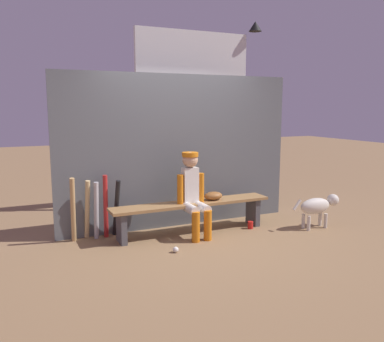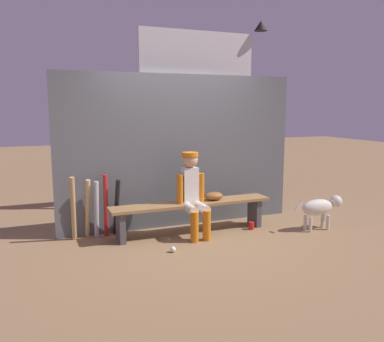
{
  "view_description": "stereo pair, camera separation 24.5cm",
  "coord_description": "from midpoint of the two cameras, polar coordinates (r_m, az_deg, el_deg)",
  "views": [
    {
      "loc": [
        -2.36,
        -5.14,
        1.8
      ],
      "look_at": [
        0.0,
        0.0,
        0.91
      ],
      "focal_mm": 38.0,
      "sensor_mm": 36.0,
      "label": 1
    },
    {
      "loc": [
        -2.14,
        -5.24,
        1.8
      ],
      "look_at": [
        0.0,
        0.0,
        0.91
      ],
      "focal_mm": 38.0,
      "sensor_mm": 36.0,
      "label": 2
    }
  ],
  "objects": [
    {
      "name": "bat_aluminum_silver",
      "position": [
        5.74,
        -14.49,
        -5.42
      ],
      "size": [
        0.08,
        0.13,
        0.8
      ],
      "primitive_type": "cylinder",
      "rotation": [
        0.08,
        0.0,
        0.15
      ],
      "color": "#B7B7BC",
      "rests_on": "ground_plane"
    },
    {
      "name": "bat_wood_tan",
      "position": [
        5.66,
        -17.56,
        -5.26
      ],
      "size": [
        0.08,
        0.23,
        0.9
      ],
      "primitive_type": "cylinder",
      "rotation": [
        0.18,
        0.0,
        -0.09
      ],
      "color": "tan",
      "rests_on": "ground_plane"
    },
    {
      "name": "player_seated",
      "position": [
        5.66,
        -1.04,
        -2.85
      ],
      "size": [
        0.41,
        0.55,
        1.18
      ],
      "color": "silver",
      "rests_on": "ground_plane"
    },
    {
      "name": "chainlink_fence",
      "position": [
        6.11,
        -2.91,
        2.77
      ],
      "size": [
        3.69,
        0.03,
        2.28
      ],
      "primitive_type": "cube",
      "color": "#595E63",
      "rests_on": "ground_plane"
    },
    {
      "name": "ground_plane",
      "position": [
        5.94,
        -1.2,
        -8.68
      ],
      "size": [
        30.0,
        30.0,
        0.0
      ],
      "primitive_type": "plane",
      "color": "olive"
    },
    {
      "name": "bat_aluminum_black",
      "position": [
        5.79,
        -11.76,
        -5.12
      ],
      "size": [
        0.1,
        0.25,
        0.82
      ],
      "primitive_type": "cylinder",
      "rotation": [
        0.22,
        0.0,
        0.16
      ],
      "color": "black",
      "rests_on": "ground_plane"
    },
    {
      "name": "scoreboard",
      "position": [
        7.46,
        -0.34,
        13.42
      ],
      "size": [
        2.42,
        0.27,
        3.37
      ],
      "color": "#3F3F42",
      "rests_on": "ground_plane"
    },
    {
      "name": "cup_on_ground",
      "position": [
        6.16,
        7.06,
        -7.54
      ],
      "size": [
        0.08,
        0.08,
        0.11
      ],
      "primitive_type": "cylinder",
      "color": "red",
      "rests_on": "ground_plane"
    },
    {
      "name": "cup_on_bench",
      "position": [
        5.87,
        -1.55,
        -3.72
      ],
      "size": [
        0.08,
        0.08,
        0.11
      ],
      "primitive_type": "cylinder",
      "color": "silver",
      "rests_on": "dugout_bench"
    },
    {
      "name": "baseball_glove",
      "position": [
        5.94,
        1.82,
        -3.51
      ],
      "size": [
        0.28,
        0.2,
        0.12
      ],
      "primitive_type": "ellipsoid",
      "color": "brown",
      "rests_on": "dugout_bench"
    },
    {
      "name": "dog",
      "position": [
        6.35,
        16.23,
        -4.73
      ],
      "size": [
        0.84,
        0.2,
        0.49
      ],
      "color": "beige",
      "rests_on": "ground_plane"
    },
    {
      "name": "bat_aluminum_red",
      "position": [
        5.76,
        -13.22,
        -4.88
      ],
      "size": [
        0.08,
        0.13,
        0.89
      ],
      "primitive_type": "cylinder",
      "rotation": [
        0.07,
        0.0,
        -0.1
      ],
      "color": "#B22323",
      "rests_on": "ground_plane"
    },
    {
      "name": "bat_wood_natural",
      "position": [
        5.79,
        -15.68,
        -5.22
      ],
      "size": [
        0.1,
        0.2,
        0.83
      ],
      "primitive_type": "cylinder",
      "rotation": [
        0.16,
        0.0,
        0.16
      ],
      "color": "tan",
      "rests_on": "ground_plane"
    },
    {
      "name": "baseball",
      "position": [
        5.17,
        -3.69,
        -10.97
      ],
      "size": [
        0.07,
        0.07,
        0.07
      ],
      "primitive_type": "sphere",
      "color": "white",
      "rests_on": "ground_plane"
    },
    {
      "name": "dugout_bench",
      "position": [
        5.84,
        -1.21,
        -5.36
      ],
      "size": [
        2.37,
        0.36,
        0.46
      ],
      "color": "olive",
      "rests_on": "ground_plane"
    }
  ]
}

